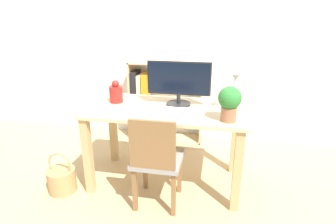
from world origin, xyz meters
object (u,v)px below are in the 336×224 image
at_px(vase, 116,93).
at_px(chair, 156,158).
at_px(potted_plant, 229,102).
at_px(bookshelf, 153,106).
at_px(keyboard, 179,110).
at_px(basket, 62,179).
at_px(monitor, 179,81).
at_px(desk_lamp, 235,88).

relative_size(vase, chair, 0.25).
distance_m(potted_plant, bookshelf, 1.58).
relative_size(keyboard, potted_plant, 1.35).
relative_size(vase, bookshelf, 0.21).
bearing_deg(vase, basket, -135.74).
bearing_deg(bookshelf, monitor, -61.52).
height_order(keyboard, vase, vase).
relative_size(chair, bookshelf, 0.84).
xyz_separation_m(potted_plant, basket, (-1.47, -0.13, -0.81)).
relative_size(monitor, vase, 2.71).
distance_m(vase, potted_plant, 1.08).
relative_size(keyboard, basket, 0.97).
xyz_separation_m(potted_plant, bookshelf, (-0.92, 1.18, -0.50)).
bearing_deg(chair, vase, 133.28).
height_order(keyboard, bookshelf, bookshelf).
bearing_deg(basket, keyboard, 14.56).
distance_m(chair, basket, 0.98).
relative_size(keyboard, bookshelf, 0.38).
height_order(desk_lamp, basket, desk_lamp).
xyz_separation_m(vase, chair, (0.49, -0.45, -0.40)).
xyz_separation_m(keyboard, basket, (-1.05, -0.27, -0.66)).
distance_m(monitor, chair, 0.73).
bearing_deg(chair, keyboard, 62.29).
height_order(desk_lamp, chair, desk_lamp).
height_order(chair, basket, chair).
xyz_separation_m(vase, desk_lamp, (1.09, -0.01, 0.11)).
bearing_deg(basket, bookshelf, 67.31).
bearing_deg(vase, desk_lamp, -0.66).
bearing_deg(potted_plant, desk_lamp, 80.97).
height_order(keyboard, potted_plant, potted_plant).
height_order(vase, desk_lamp, desk_lamp).
height_order(desk_lamp, bookshelf, desk_lamp).
xyz_separation_m(keyboard, vase, (-0.62, 0.14, 0.08)).
xyz_separation_m(bookshelf, basket, (-0.55, -1.31, -0.31)).
relative_size(desk_lamp, potted_plant, 1.18).
xyz_separation_m(keyboard, bookshelf, (-0.50, 1.04, -0.35)).
xyz_separation_m(vase, potted_plant, (1.04, -0.28, 0.07)).
bearing_deg(monitor, chair, -101.89).
relative_size(monitor, potted_plant, 2.06).
bearing_deg(keyboard, basket, -165.44).
distance_m(monitor, potted_plant, 0.56).
bearing_deg(chair, basket, 173.47).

